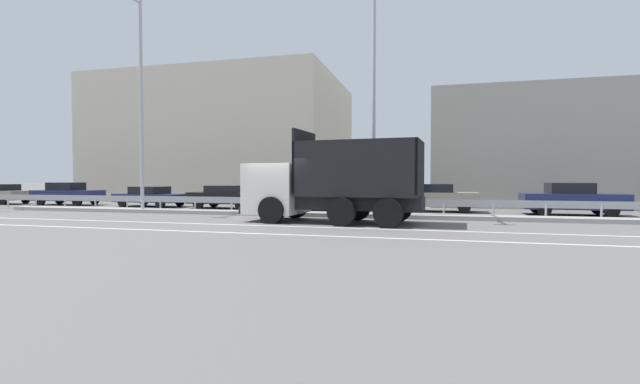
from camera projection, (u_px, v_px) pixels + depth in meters
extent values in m
plane|color=#605E5B|center=(282.00, 222.00, 17.11)|extent=(320.00, 320.00, 0.00)
cube|color=silver|center=(322.00, 227.00, 15.13)|extent=(59.82, 0.16, 0.01)
cube|color=silver|center=(305.00, 235.00, 13.02)|extent=(59.82, 0.16, 0.01)
cube|color=gray|center=(303.00, 214.00, 19.87)|extent=(32.90, 1.10, 0.18)
cube|color=#9EA0A5|center=(310.00, 201.00, 21.06)|extent=(59.82, 0.04, 0.32)
cylinder|color=#ADADB2|center=(8.00, 202.00, 25.86)|extent=(0.09, 0.09, 0.62)
cylinder|color=#ADADB2|center=(36.00, 203.00, 25.33)|extent=(0.09, 0.09, 0.62)
cylinder|color=#ADADB2|center=(65.00, 203.00, 24.80)|extent=(0.09, 0.09, 0.62)
cylinder|color=#ADADB2|center=(95.00, 204.00, 24.26)|extent=(0.09, 0.09, 0.62)
cylinder|color=#ADADB2|center=(127.00, 204.00, 23.73)|extent=(0.09, 0.09, 0.62)
cylinder|color=#ADADB2|center=(160.00, 205.00, 23.20)|extent=(0.09, 0.09, 0.62)
cylinder|color=#ADADB2|center=(195.00, 205.00, 22.66)|extent=(0.09, 0.09, 0.62)
cylinder|color=#ADADB2|center=(232.00, 206.00, 22.13)|extent=(0.09, 0.09, 0.62)
cylinder|color=#ADADB2|center=(270.00, 207.00, 21.60)|extent=(0.09, 0.09, 0.62)
cylinder|color=#ADADB2|center=(310.00, 207.00, 21.07)|extent=(0.09, 0.09, 0.62)
cylinder|color=#ADADB2|center=(352.00, 208.00, 20.53)|extent=(0.09, 0.09, 0.62)
cylinder|color=#ADADB2|center=(397.00, 209.00, 20.00)|extent=(0.09, 0.09, 0.62)
cylinder|color=#ADADB2|center=(444.00, 210.00, 19.47)|extent=(0.09, 0.09, 0.62)
cylinder|color=#ADADB2|center=(493.00, 211.00, 18.94)|extent=(0.09, 0.09, 0.62)
cylinder|color=#ADADB2|center=(546.00, 212.00, 18.40)|extent=(0.09, 0.09, 0.62)
cylinder|color=#ADADB2|center=(601.00, 213.00, 17.87)|extent=(0.09, 0.09, 0.62)
cube|color=silver|center=(278.00, 189.00, 17.62)|extent=(2.27, 2.63, 2.02)
cube|color=black|center=(255.00, 180.00, 17.96)|extent=(0.20, 2.12, 0.77)
cube|color=black|center=(254.00, 209.00, 18.01)|extent=(0.29, 2.43, 0.24)
cube|color=black|center=(359.00, 203.00, 16.51)|extent=(4.94, 1.74, 0.53)
cube|color=black|center=(359.00, 195.00, 16.50)|extent=(4.83, 2.73, 0.12)
cube|color=black|center=(352.00, 167.00, 15.39)|extent=(4.65, 0.46, 1.98)
cube|color=black|center=(366.00, 168.00, 17.54)|extent=(4.65, 0.46, 1.98)
cube|color=black|center=(304.00, 162.00, 17.20)|extent=(0.28, 2.38, 2.47)
cube|color=black|center=(420.00, 167.00, 15.72)|extent=(0.28, 2.38, 1.98)
cylinder|color=black|center=(272.00, 210.00, 16.40)|extent=(1.06, 0.40, 1.04)
cylinder|color=black|center=(296.00, 206.00, 18.69)|extent=(1.06, 0.40, 1.04)
cylinder|color=black|center=(342.00, 212.00, 15.49)|extent=(1.06, 0.40, 1.04)
cylinder|color=black|center=(358.00, 208.00, 17.78)|extent=(1.06, 0.40, 1.04)
cylinder|color=black|center=(388.00, 213.00, 14.94)|extent=(1.06, 0.40, 1.04)
cylinder|color=black|center=(399.00, 209.00, 17.23)|extent=(1.06, 0.40, 1.04)
cylinder|color=white|center=(408.00, 215.00, 18.66)|extent=(0.16, 0.16, 0.30)
cylinder|color=black|center=(408.00, 208.00, 18.65)|extent=(0.16, 0.16, 0.30)
cylinder|color=white|center=(408.00, 201.00, 18.64)|extent=(0.16, 0.16, 0.30)
cylinder|color=black|center=(408.00, 194.00, 18.63)|extent=(0.16, 0.16, 0.30)
cylinder|color=white|center=(408.00, 188.00, 18.62)|extent=(0.16, 0.16, 0.30)
cylinder|color=#1E4CB2|center=(408.00, 176.00, 18.61)|extent=(0.75, 0.03, 0.75)
cylinder|color=white|center=(408.00, 176.00, 18.61)|extent=(0.80, 0.02, 0.80)
cylinder|color=#ADADB2|center=(141.00, 107.00, 21.92)|extent=(0.18, 0.18, 10.83)
cylinder|color=#ADADB2|center=(374.00, 105.00, 18.79)|extent=(0.18, 0.18, 9.94)
cube|color=gray|center=(0.00, 195.00, 29.29)|extent=(4.07, 1.77, 0.62)
cube|color=black|center=(2.00, 187.00, 29.24)|extent=(1.72, 1.53, 0.44)
cylinder|color=black|center=(3.00, 200.00, 28.18)|extent=(0.60, 0.21, 0.60)
cylinder|color=black|center=(26.00, 199.00, 29.74)|extent=(0.60, 0.21, 0.60)
cube|color=navy|center=(68.00, 195.00, 28.14)|extent=(4.46, 1.99, 0.68)
cube|color=black|center=(66.00, 186.00, 28.14)|extent=(1.93, 1.61, 0.51)
cylinder|color=black|center=(95.00, 200.00, 28.69)|extent=(0.61, 0.24, 0.60)
cylinder|color=black|center=(77.00, 201.00, 27.12)|extent=(0.61, 0.24, 0.60)
cylinder|color=black|center=(60.00, 200.00, 29.17)|extent=(0.61, 0.24, 0.60)
cylinder|color=black|center=(40.00, 201.00, 27.61)|extent=(0.61, 0.24, 0.60)
cube|color=navy|center=(152.00, 198.00, 26.45)|extent=(4.59, 2.23, 0.50)
cube|color=black|center=(150.00, 190.00, 26.48)|extent=(1.99, 1.82, 0.45)
cylinder|color=black|center=(180.00, 201.00, 26.88)|extent=(0.61, 0.24, 0.60)
cylinder|color=black|center=(160.00, 203.00, 25.15)|extent=(0.61, 0.24, 0.60)
cylinder|color=black|center=(144.00, 201.00, 27.77)|extent=(0.61, 0.24, 0.60)
cylinder|color=black|center=(123.00, 202.00, 26.03)|extent=(0.61, 0.24, 0.60)
cube|color=black|center=(226.00, 198.00, 24.85)|extent=(4.22, 1.91, 0.64)
cube|color=black|center=(224.00, 189.00, 24.86)|extent=(1.78, 1.67, 0.39)
cylinder|color=black|center=(254.00, 203.00, 25.39)|extent=(0.60, 0.20, 0.60)
cylinder|color=black|center=(240.00, 205.00, 23.66)|extent=(0.60, 0.20, 0.60)
cylinder|color=black|center=(214.00, 202.00, 26.06)|extent=(0.60, 0.20, 0.60)
cylinder|color=black|center=(198.00, 204.00, 24.33)|extent=(0.60, 0.20, 0.60)
cube|color=#335B33|center=(318.00, 198.00, 23.38)|extent=(4.47, 2.12, 0.71)
cube|color=black|center=(315.00, 187.00, 23.41)|extent=(1.94, 1.72, 0.50)
cylinder|color=black|center=(346.00, 204.00, 23.78)|extent=(0.61, 0.24, 0.60)
cylinder|color=black|center=(337.00, 206.00, 22.14)|extent=(0.61, 0.24, 0.60)
cylinder|color=black|center=(300.00, 203.00, 24.64)|extent=(0.61, 0.24, 0.60)
cylinder|color=black|center=(289.00, 205.00, 23.01)|extent=(0.61, 0.24, 0.60)
cube|color=gray|center=(438.00, 199.00, 22.40)|extent=(4.10, 2.00, 0.72)
cube|color=black|center=(436.00, 188.00, 22.42)|extent=(1.74, 1.72, 0.43)
cylinder|color=black|center=(462.00, 205.00, 22.94)|extent=(0.60, 0.21, 0.60)
cylinder|color=black|center=(464.00, 207.00, 21.20)|extent=(0.60, 0.21, 0.60)
cylinder|color=black|center=(415.00, 205.00, 23.63)|extent=(0.60, 0.21, 0.60)
cylinder|color=black|center=(413.00, 207.00, 21.88)|extent=(0.60, 0.21, 0.60)
cube|color=navy|center=(572.00, 201.00, 20.17)|extent=(4.41, 1.91, 0.73)
cube|color=black|center=(569.00, 188.00, 20.18)|extent=(1.87, 1.64, 0.50)
cylinder|color=black|center=(598.00, 208.00, 20.64)|extent=(0.60, 0.21, 0.60)
cylinder|color=black|center=(612.00, 211.00, 18.98)|extent=(0.60, 0.21, 0.60)
cylinder|color=black|center=(536.00, 207.00, 21.38)|extent=(0.60, 0.21, 0.60)
cylinder|color=black|center=(544.00, 210.00, 19.71)|extent=(0.60, 0.21, 0.60)
cube|color=beige|center=(228.00, 142.00, 37.11)|extent=(19.20, 13.93, 9.93)
cube|color=gray|center=(551.00, 153.00, 30.76)|extent=(16.84, 15.75, 7.21)
cube|color=silver|center=(317.00, 162.00, 47.17)|extent=(3.60, 3.60, 7.13)
sphere|color=gold|center=(317.00, 118.00, 47.02)|extent=(3.24, 3.24, 3.24)
cone|color=gold|center=(317.00, 101.00, 46.97)|extent=(0.30, 0.30, 1.20)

